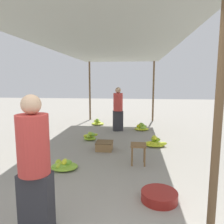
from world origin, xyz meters
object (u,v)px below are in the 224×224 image
basin_black (159,196)px  banana_pile_right_1 (155,143)px  banana_pile_left_2 (98,123)px  stool (138,148)px  crate_near (104,146)px  banana_pile_right_0 (141,127)px  banana_pile_left_1 (90,136)px  vendor_foreground (34,166)px  shopper_walking_mid (118,108)px  banana_pile_left_0 (63,165)px

basin_black → banana_pile_right_1: (0.17, 2.89, 0.01)m
basin_black → banana_pile_left_2: size_ratio=1.10×
stool → crate_near: bearing=134.7°
stool → crate_near: (-0.89, 0.90, -0.25)m
basin_black → banana_pile_right_0: size_ratio=1.07×
banana_pile_left_1 → banana_pile_right_1: size_ratio=0.75×
crate_near → vendor_foreground: bearing=-95.6°
banana_pile_right_1 → shopper_walking_mid: size_ratio=0.42×
stool → banana_pile_left_2: size_ratio=0.90×
banana_pile_right_0 → crate_near: bearing=-112.7°
banana_pile_left_1 → banana_pile_right_0: size_ratio=0.94×
banana_pile_left_0 → banana_pile_left_2: size_ratio=1.11×
banana_pile_left_1 → banana_pile_right_1: 1.98m
vendor_foreground → banana_pile_right_0: bearing=76.8°
basin_black → banana_pile_right_0: banana_pile_right_0 is taller
stool → banana_pile_left_2: 4.48m
banana_pile_right_1 → banana_pile_left_0: bearing=-137.7°
banana_pile_left_0 → banana_pile_left_1: (0.10, 2.24, 0.05)m
banana_pile_left_0 → banana_pile_left_2: banana_pile_left_2 is taller
vendor_foreground → crate_near: (0.33, 3.31, -0.77)m
basin_black → banana_pile_left_0: (-1.88, 1.02, 0.00)m
banana_pile_left_1 → crate_near: size_ratio=1.13×
banana_pile_right_1 → stool: bearing=-108.6°
banana_pile_right_1 → shopper_walking_mid: 2.24m
vendor_foreground → shopper_walking_mid: 5.60m
vendor_foreground → banana_pile_left_0: vendor_foreground is taller
vendor_foreground → banana_pile_right_0: vendor_foreground is taller
stool → banana_pile_left_0: stool is taller
crate_near → shopper_walking_mid: (0.17, 2.27, 0.71)m
banana_pile_left_2 → banana_pile_right_1: bearing=-52.2°
vendor_foreground → basin_black: vendor_foreground is taller
basin_black → crate_near: 2.65m
vendor_foreground → shopper_walking_mid: vendor_foreground is taller
stool → banana_pile_left_1: (-1.47, 1.79, -0.24)m
vendor_foreground → banana_pile_right_0: (1.36, 5.78, -0.78)m
vendor_foreground → banana_pile_left_0: bearing=100.3°
vendor_foreground → stool: (1.21, 2.41, -0.52)m
banana_pile_left_0 → banana_pile_right_1: bearing=42.3°
vendor_foreground → stool: bearing=63.2°
banana_pile_left_1 → vendor_foreground: bearing=-86.5°
stool → banana_pile_right_1: bearing=71.4°
banana_pile_left_1 → banana_pile_right_1: (1.94, -0.38, -0.04)m
basin_black → shopper_walking_mid: (-1.02, 4.64, 0.75)m
banana_pile_right_1 → crate_near: banana_pile_right_1 is taller
banana_pile_right_0 → banana_pile_left_0: bearing=-114.2°
banana_pile_left_1 → shopper_walking_mid: 1.72m
banana_pile_right_0 → crate_near: 2.68m
shopper_walking_mid → banana_pile_left_2: bearing=133.5°
vendor_foreground → banana_pile_right_1: (1.69, 3.82, -0.79)m
banana_pile_left_0 → banana_pile_left_1: 2.24m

